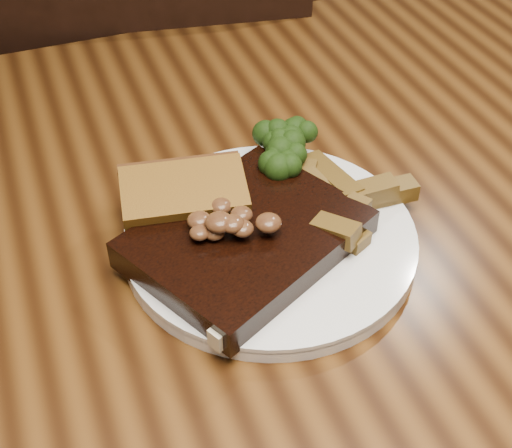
{
  "coord_description": "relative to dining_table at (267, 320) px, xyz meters",
  "views": [
    {
      "loc": [
        -0.17,
        -0.42,
        1.2
      ],
      "look_at": [
        -0.01,
        0.01,
        0.78
      ],
      "focal_mm": 50.0,
      "sensor_mm": 36.0,
      "label": 1
    }
  ],
  "objects": [
    {
      "name": "broccoli_cluster",
      "position": [
        0.05,
        0.09,
        0.12
      ],
      "size": [
        0.08,
        0.08,
        0.04
      ],
      "primitive_type": null,
      "color": "#19310B",
      "rests_on": "plate"
    },
    {
      "name": "steak_bone",
      "position": [
        -0.02,
        -0.07,
        0.11
      ],
      "size": [
        0.13,
        0.07,
        0.02
      ],
      "primitive_type": "cube",
      "rotation": [
        0.0,
        0.0,
        0.46
      ],
      "color": "beige",
      "rests_on": "plate"
    },
    {
      "name": "dining_table",
      "position": [
        0.0,
        0.0,
        0.0
      ],
      "size": [
        1.6,
        0.9,
        0.75
      ],
      "color": "#553011",
      "rests_on": "ground"
    },
    {
      "name": "steak",
      "position": [
        -0.02,
        -0.0,
        0.12
      ],
      "size": [
        0.23,
        0.21,
        0.03
      ],
      "primitive_type": "cube",
      "rotation": [
        0.0,
        0.0,
        0.46
      ],
      "color": "black",
      "rests_on": "plate"
    },
    {
      "name": "plate",
      "position": [
        0.0,
        0.01,
        0.1
      ],
      "size": [
        0.3,
        0.3,
        0.01
      ],
      "primitive_type": "cylinder",
      "rotation": [
        0.0,
        0.0,
        -0.16
      ],
      "color": "white",
      "rests_on": "dining_table"
    },
    {
      "name": "garlic_bread",
      "position": [
        -0.06,
        0.05,
        0.12
      ],
      "size": [
        0.12,
        0.08,
        0.02
      ],
      "primitive_type": "cube",
      "rotation": [
        0.0,
        0.0,
        -0.17
      ],
      "color": "#90641A",
      "rests_on": "plate"
    },
    {
      "name": "mushroom_pile",
      "position": [
        -0.03,
        0.0,
        0.15
      ],
      "size": [
        0.07,
        0.07,
        0.03
      ],
      "primitive_type": null,
      "color": "brown",
      "rests_on": "steak"
    },
    {
      "name": "chair_far",
      "position": [
        0.03,
        0.59,
        -0.13
      ],
      "size": [
        0.52,
        0.52,
        0.96
      ],
      "rotation": [
        0.0,
        0.0,
        2.96
      ],
      "color": "black",
      "rests_on": "ground"
    },
    {
      "name": "potato_wedges",
      "position": [
        0.08,
        0.01,
        0.12
      ],
      "size": [
        0.1,
        0.1,
        0.02
      ],
      "primitive_type": null,
      "color": "brown",
      "rests_on": "plate"
    }
  ]
}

